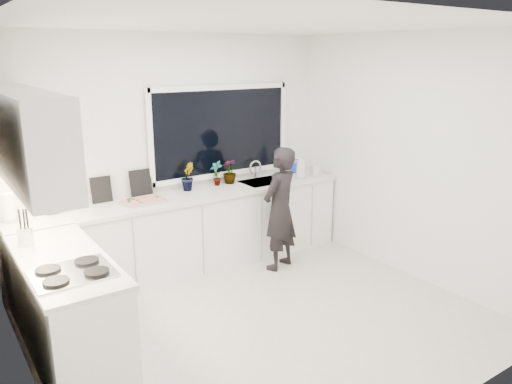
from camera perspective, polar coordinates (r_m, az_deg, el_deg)
floor at (r=4.94m, az=0.73°, el=-14.50°), size 4.00×3.50×0.02m
wall_back at (r=5.91m, az=-9.15°, el=4.47°), size 4.00×0.02×2.70m
wall_left at (r=3.69m, az=-25.67°, el=-3.54°), size 0.02×3.50×2.70m
wall_right at (r=5.79m, az=17.29°, el=3.74°), size 0.02×3.50×2.70m
ceiling at (r=4.29m, az=0.86°, el=18.86°), size 4.00×3.50×0.02m
window at (r=6.12m, az=-3.98°, el=6.90°), size 1.80×0.02×1.00m
base_cabinets_back at (r=5.88m, az=-7.46°, el=-4.73°), size 3.92×0.58×0.88m
base_cabinets_left at (r=4.41m, az=-20.61°, el=-12.80°), size 0.58×1.60×0.88m
countertop_back at (r=5.73m, az=-7.57°, el=-0.44°), size 3.94×0.62×0.04m
countertop_left at (r=4.22m, az=-21.19°, el=-7.26°), size 0.62×1.60×0.04m
upper_cabinets at (r=4.29m, az=-25.11°, el=5.90°), size 0.34×2.10×0.70m
sink at (r=6.27m, az=0.95°, el=0.80°), size 0.58×0.42×0.14m
faucet at (r=6.39m, az=-0.08°, el=2.56°), size 0.03×0.03×0.22m
stovetop at (r=3.89m, az=-20.27°, el=-8.57°), size 0.56×0.48×0.03m
person at (r=5.79m, az=2.74°, el=-1.95°), size 0.62×0.51×1.45m
pizza_tray at (r=5.48m, az=-12.77°, el=-1.04°), size 0.44×0.33×0.03m
pizza at (r=5.48m, az=-12.78°, el=-0.87°), size 0.40×0.29×0.01m
watering_can at (r=6.74m, az=4.58°, el=2.80°), size 0.15×0.15×0.13m
paper_towel_roll at (r=5.27m, az=-26.39°, el=-1.67°), size 0.13×0.13×0.26m
knife_block at (r=5.37m, az=-22.47°, el=-1.14°), size 0.14×0.12×0.22m
utensil_crock at (r=4.57m, az=-24.86°, el=-4.59°), size 0.16×0.16×0.16m
picture_frame_large at (r=5.59m, az=-17.27°, el=0.27°), size 0.22×0.03×0.28m
picture_frame_small at (r=5.72m, az=-13.03°, el=1.03°), size 0.25×0.02×0.30m
herb_plants at (r=6.00m, az=-5.22°, el=2.08°), size 0.77×0.23×0.33m
soap_bottles at (r=6.42m, az=5.56°, el=2.88°), size 0.35×0.15×0.32m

